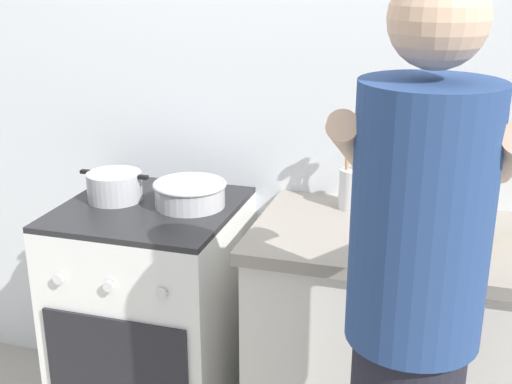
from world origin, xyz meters
The scene contains 9 objects.
back_wall centered at (0.20, 0.50, 1.25)m, with size 3.20×0.10×2.50m.
countertop centered at (0.55, 0.15, 0.45)m, with size 1.00×0.60×0.90m.
stove_range centered at (-0.35, 0.15, 0.45)m, with size 0.60×0.62×0.90m.
pot centered at (-0.49, 0.17, 0.95)m, with size 0.26×0.19×0.10m.
mixing_bowl centered at (-0.21, 0.19, 0.95)m, with size 0.26×0.26×0.09m.
utensil_crock centered at (0.34, 0.33, 1.01)m, with size 0.10×0.10×0.33m.
spice_bottle centered at (0.63, 0.05, 0.94)m, with size 0.04×0.04×0.09m.
oil_bottle centered at (0.76, 0.18, 0.99)m, with size 0.06×0.06×0.22m.
person centered at (0.59, -0.45, 0.86)m, with size 0.41×0.50×1.70m.
Camera 1 is at (0.63, -1.82, 1.70)m, focal length 46.53 mm.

